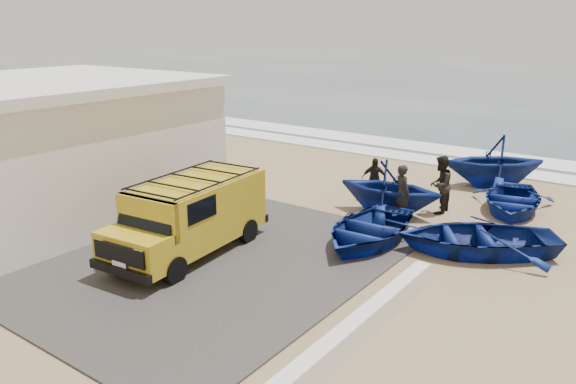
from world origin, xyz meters
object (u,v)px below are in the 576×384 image
Objects in this scene: boat_near_left at (368,229)px; boat_near_right at (477,237)px; boat_mid_left at (390,187)px; fisherman_back at (374,179)px; van at (191,214)px; parapet at (363,325)px; fisherman_middle at (440,185)px; boat_mid_right at (512,200)px; fisherman_front at (402,193)px; boat_far_left at (494,161)px; building at (42,145)px.

boat_near_left is 2.93m from boat_near_right.
boat_mid_left is (-3.39, 1.57, 0.45)m from boat_near_right.
fisherman_back reaches higher than boat_near_left.
boat_near_right is at bearing 30.98° from van.
parapet is 1.20× the size of van.
fisherman_middle is (1.28, 1.06, 0.07)m from boat_mid_left.
boat_mid_right is 2.09× the size of fisherman_front.
parapet is 7.83m from boat_mid_left.
boat_far_left is at bearing 105.55° from boat_mid_right.
boat_near_left reaches higher than boat_mid_right.
van is at bearing -59.92° from boat_far_left.
fisherman_middle is at bearing -153.38° from boat_mid_right.
boat_near_left is 2.25× the size of fisherman_front.
boat_mid_left is at bearing 2.17° from fisherman_front.
fisherman_middle is 1.27× the size of fisherman_back.
building is at bearing -163.60° from boat_near_left.
parapet is 3.13× the size of fisherman_middle.
building is 2.21× the size of boat_near_right.
building is at bearing -59.93° from fisherman_middle.
boat_mid_right is at bearing 50.24° from van.
van is at bearing -137.44° from boat_mid_right.
fisherman_front is at bearing 53.89° from van.
parapet is at bearing -65.87° from boat_near_left.
van reaches higher than fisherman_front.
boat_mid_right is at bearing 88.84° from parapet.
boat_near_left is at bearing -13.27° from fisherman_middle.
building reaches higher than fisherman_back.
boat_near_right reaches higher than parapet.
boat_far_left is at bearing 79.37° from boat_near_left.
building is 2.49× the size of boat_far_left.
boat_near_right is (6.24, 4.54, -0.68)m from van.
boat_far_left is 2.51× the size of fisherman_back.
parapet is 1.59× the size of boat_far_left.
boat_far_left is at bearing 161.21° from boat_near_right.
boat_mid_right is 2.53m from fisherman_middle.
fisherman_front is at bearing -49.42° from boat_far_left.
boat_near_right is 1.12× the size of boat_far_left.
boat_near_right is 2.22× the size of fisherman_middle.
parapet is 1.48× the size of boat_near_left.
boat_mid_left is 5.56m from boat_far_left.
fisherman_middle is (0.68, 1.42, 0.06)m from fisherman_front.
boat_near_right is (12.90, 4.64, -1.72)m from building.
boat_mid_left reaches higher than parapet.
boat_near_right is 2.82× the size of fisherman_back.
boat_near_left is at bearing 39.38° from van.
van is 6.75m from boat_mid_left.
fisherman_front reaches higher than fisherman_back.
boat_mid_left is (-0.67, 2.66, 0.47)m from boat_near_left.
building is 12.68m from parapet.
fisherman_back is (-1.74, 1.45, -0.15)m from fisherman_front.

